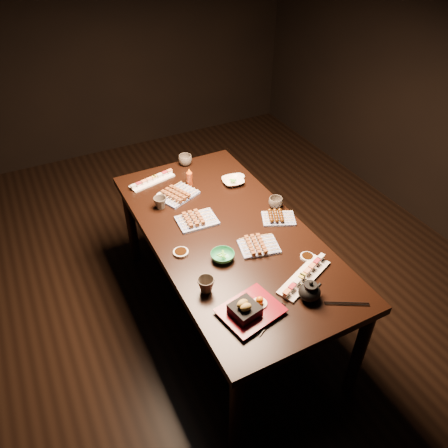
{
  "coord_description": "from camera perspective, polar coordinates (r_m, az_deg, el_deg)",
  "views": [
    {
      "loc": [
        -0.99,
        -2.02,
        2.42
      ],
      "look_at": [
        -0.04,
        -0.17,
        0.77
      ],
      "focal_mm": 35.0,
      "sensor_mm": 36.0,
      "label": 1
    }
  ],
  "objects": [
    {
      "name": "ground",
      "position": [
        3.3,
        -0.72,
        -8.66
      ],
      "size": [
        5.0,
        5.0,
        0.0
      ],
      "primitive_type": "plane",
      "color": "black",
      "rests_on": "ground"
    },
    {
      "name": "dining_table",
      "position": [
        2.88,
        0.46,
        -6.72
      ],
      "size": [
        0.94,
        1.82,
        0.75
      ],
      "primitive_type": "cube",
      "rotation": [
        0.0,
        0.0,
        -0.02
      ],
      "color": "black",
      "rests_on": "ground"
    },
    {
      "name": "sushi_platter_near",
      "position": [
        2.36,
        10.45,
        -6.6
      ],
      "size": [
        0.39,
        0.24,
        0.05
      ],
      "primitive_type": null,
      "rotation": [
        0.0,
        0.0,
        0.4
      ],
      "color": "white",
      "rests_on": "dining_table"
    },
    {
      "name": "sushi_platter_far",
      "position": [
        3.1,
        -9.39,
        5.78
      ],
      "size": [
        0.34,
        0.17,
        0.04
      ],
      "primitive_type": null,
      "rotation": [
        0.0,
        0.0,
        3.38
      ],
      "color": "white",
      "rests_on": "dining_table"
    },
    {
      "name": "yakitori_plate_center",
      "position": [
        2.69,
        -3.57,
        0.83
      ],
      "size": [
        0.25,
        0.19,
        0.06
      ],
      "primitive_type": null,
      "rotation": [
        0.0,
        0.0,
        -0.06
      ],
      "color": "#828EB6",
      "rests_on": "dining_table"
    },
    {
      "name": "yakitori_plate_right",
      "position": [
        2.5,
        4.6,
        -2.62
      ],
      "size": [
        0.25,
        0.21,
        0.06
      ],
      "primitive_type": null,
      "rotation": [
        0.0,
        0.0,
        -0.23
      ],
      "color": "#828EB6",
      "rests_on": "dining_table"
    },
    {
      "name": "yakitori_plate_left",
      "position": [
        2.92,
        -6.02,
        4.1
      ],
      "size": [
        0.29,
        0.26,
        0.06
      ],
      "primitive_type": null,
      "rotation": [
        0.0,
        0.0,
        0.4
      ],
      "color": "#828EB6",
      "rests_on": "dining_table"
    },
    {
      "name": "tsukune_plate",
      "position": [
        2.72,
        7.15,
        1.03
      ],
      "size": [
        0.24,
        0.22,
        0.05
      ],
      "primitive_type": null,
      "rotation": [
        0.0,
        0.0,
        -0.43
      ],
      "color": "#828EB6",
      "rests_on": "dining_table"
    },
    {
      "name": "edamame_bowl_green",
      "position": [
        2.43,
        -0.19,
        -4.21
      ],
      "size": [
        0.17,
        0.17,
        0.04
      ],
      "primitive_type": "imported",
      "rotation": [
        0.0,
        0.0,
        -0.32
      ],
      "color": "#309560",
      "rests_on": "dining_table"
    },
    {
      "name": "edamame_bowl_cream",
      "position": [
        3.04,
        1.18,
        5.58
      ],
      "size": [
        0.17,
        0.17,
        0.04
      ],
      "primitive_type": "imported",
      "rotation": [
        0.0,
        0.0,
        -0.13
      ],
      "color": "#F9E6CC",
      "rests_on": "dining_table"
    },
    {
      "name": "tempura_tray",
      "position": [
        2.14,
        3.52,
        -10.58
      ],
      "size": [
        0.33,
        0.28,
        0.11
      ],
      "primitive_type": null,
      "rotation": [
        0.0,
        0.0,
        0.2
      ],
      "color": "black",
      "rests_on": "dining_table"
    },
    {
      "name": "teacup_near_left",
      "position": [
        2.25,
        -2.37,
        -7.97
      ],
      "size": [
        0.11,
        0.11,
        0.08
      ],
      "primitive_type": "imported",
      "rotation": [
        0.0,
        0.0,
        0.26
      ],
      "color": "#4C433A",
      "rests_on": "dining_table"
    },
    {
      "name": "teacup_mid_right",
      "position": [
        2.82,
        6.76,
        2.78
      ],
      "size": [
        0.12,
        0.12,
        0.07
      ],
      "primitive_type": "imported",
      "rotation": [
        0.0,
        0.0,
        -0.35
      ],
      "color": "#4C433A",
      "rests_on": "dining_table"
    },
    {
      "name": "teacup_far_left",
      "position": [
        2.82,
        -8.32,
        2.76
      ],
      "size": [
        0.1,
        0.1,
        0.08
      ],
      "primitive_type": "imported",
      "rotation": [
        0.0,
        0.0,
        -0.16
      ],
      "color": "#4C433A",
      "rests_on": "dining_table"
    },
    {
      "name": "teacup_far_right",
      "position": [
        3.26,
        -5.09,
        8.32
      ],
      "size": [
        0.13,
        0.13,
        0.08
      ],
      "primitive_type": "imported",
      "rotation": [
        0.0,
        0.0,
        -0.33
      ],
      "color": "#4C433A",
      "rests_on": "dining_table"
    },
    {
      "name": "teapot",
      "position": [
        2.24,
        11.14,
        -8.47
      ],
      "size": [
        0.15,
        0.15,
        0.11
      ],
      "primitive_type": null,
      "rotation": [
        0.0,
        0.0,
        0.11
      ],
      "color": "black",
      "rests_on": "dining_table"
    },
    {
      "name": "condiment_bottle",
      "position": [
        3.01,
        -4.55,
        6.18
      ],
      "size": [
        0.05,
        0.05,
        0.13
      ],
      "primitive_type": "cylinder",
      "rotation": [
        0.0,
        0.0,
        -0.26
      ],
      "color": "maroon",
      "rests_on": "dining_table"
    },
    {
      "name": "sauce_dish_west",
      "position": [
        2.48,
        -5.65,
        -3.72
      ],
      "size": [
        0.1,
        0.1,
        0.02
      ],
      "primitive_type": "cylinder",
      "rotation": [
        0.0,
        0.0,
        0.09
      ],
      "color": "white",
      "rests_on": "dining_table"
    },
    {
      "name": "sauce_dish_east",
      "position": [
        3.11,
        1.91,
        6.18
      ],
      "size": [
        0.1,
        0.1,
        0.01
      ],
      "primitive_type": "cylinder",
      "rotation": [
        0.0,
        0.0,
        -0.25
      ],
      "color": "white",
      "rests_on": "dining_table"
    },
    {
      "name": "sauce_dish_se",
      "position": [
        2.49,
        10.81,
        -4.22
      ],
      "size": [
        0.09,
        0.09,
        0.01
      ],
      "primitive_type": "cylinder",
      "rotation": [
        0.0,
        0.0,
        -0.26
      ],
      "color": "white",
      "rests_on": "dining_table"
    },
    {
      "name": "sauce_dish_nw",
      "position": [
        2.94,
        -8.12,
        3.69
      ],
      "size": [
        0.09,
        0.09,
        0.01
      ],
      "primitive_type": "cylinder",
      "rotation": [
        0.0,
        0.0,
        -0.25
      ],
      "color": "white",
      "rests_on": "dining_table"
    },
    {
      "name": "chopsticks_near",
      "position": [
        2.16,
        6.24,
        -12.24
      ],
      "size": [
        0.22,
        0.13,
        0.01
      ],
      "primitive_type": null,
      "rotation": [
        0.0,
        0.0,
        0.47
      ],
      "color": "black",
      "rests_on": "dining_table"
    },
    {
      "name": "chopsticks_se",
      "position": [
        2.29,
        15.74,
        -9.98
      ],
      "size": [
        0.2,
        0.13,
        0.01
      ],
      "primitive_type": null,
      "rotation": [
        0.0,
        0.0,
        -0.51
      ],
      "color": "black",
      "rests_on": "dining_table"
    }
  ]
}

